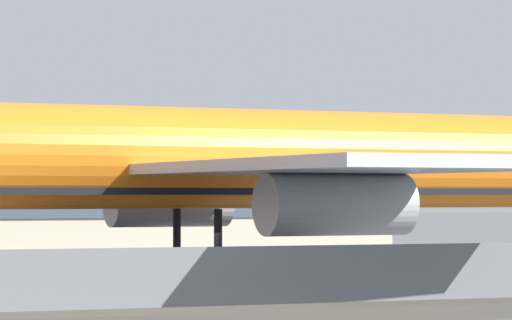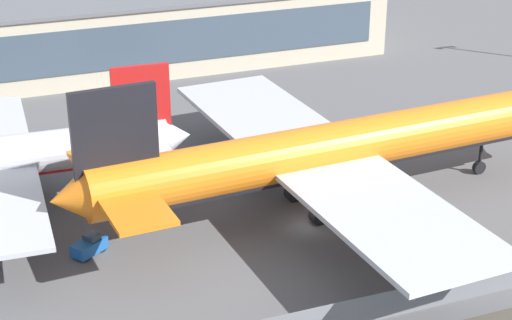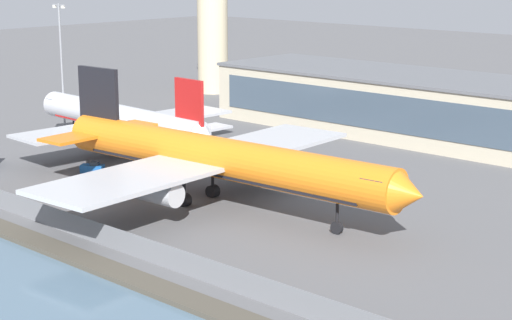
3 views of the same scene
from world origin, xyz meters
TOP-DOWN VIEW (x-y plane):
  - ground_plane at (0.00, 0.00)m, footprint 500.00×500.00m
  - shoreline_seawall at (0.00, -20.50)m, footprint 320.00×3.00m
  - perimeter_fence at (0.00, -16.00)m, footprint 280.00×0.10m
  - cargo_jet_orange at (3.57, 2.87)m, footprint 55.79×48.18m
  - passenger_jet_silver at (-28.44, 14.37)m, footprint 43.70×37.28m
  - baggage_tug at (-20.21, 2.19)m, footprint 3.54×3.13m
  - terminal_building at (-2.30, 56.03)m, footprint 71.95×21.77m
  - apron_light_mast_apron_west at (-46.95, 16.40)m, footprint 3.20×0.40m

SIDE VIEW (x-z plane):
  - ground_plane at x=0.00m, z-range 0.00..0.00m
  - shoreline_seawall at x=0.00m, z-range 0.00..0.50m
  - baggage_tug at x=-20.21m, z-range -0.09..1.71m
  - perimeter_fence at x=0.00m, z-range 0.00..2.42m
  - passenger_jet_silver at x=-28.44m, z-range -1.56..11.64m
  - terminal_building at x=-2.30m, z-range 0.01..10.50m
  - cargo_jet_orange at x=3.57m, z-range -1.84..13.69m
  - apron_light_mast_apron_west at x=-46.95m, z-range 1.29..23.63m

